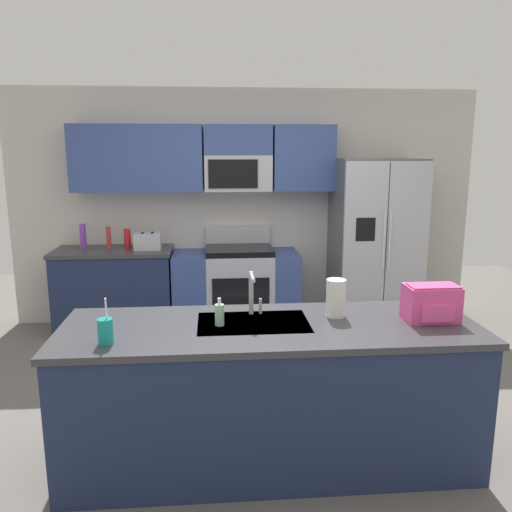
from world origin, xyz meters
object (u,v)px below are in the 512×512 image
(drink_cup_teal, at_px, (105,331))
(soap_dispenser, at_px, (219,314))
(pepper_mill, at_px, (109,238))
(backpack, at_px, (431,302))
(bottle_purple, at_px, (83,236))
(bottle_red, at_px, (127,239))
(toaster, at_px, (148,241))
(refrigerator, at_px, (375,244))
(sink_faucet, at_px, (252,290))
(range_oven, at_px, (236,288))
(paper_towel_roll, at_px, (336,298))

(drink_cup_teal, distance_m, soap_dispenser, 0.67)
(pepper_mill, xyz_separation_m, backpack, (2.44, -2.53, -0.00))
(bottle_purple, relative_size, drink_cup_teal, 1.03)
(bottle_red, bearing_deg, bottle_purple, -179.60)
(bottle_red, bearing_deg, toaster, -23.64)
(refrigerator, relative_size, sink_faucet, 6.56)
(toaster, xyz_separation_m, bottle_red, (-0.23, 0.10, 0.01))
(sink_faucet, bearing_deg, toaster, 112.28)
(range_oven, height_order, toaster, range_oven)
(drink_cup_teal, height_order, paper_towel_roll, drink_cup_teal)
(range_oven, xyz_separation_m, paper_towel_roll, (0.53, -2.40, 0.58))
(pepper_mill, xyz_separation_m, paper_towel_roll, (1.87, -2.40, -0.00))
(bottle_red, relative_size, drink_cup_teal, 0.79)
(toaster, relative_size, sink_faucet, 0.99)
(range_oven, relative_size, refrigerator, 0.74)
(refrigerator, bearing_deg, bottle_purple, 177.90)
(toaster, xyz_separation_m, bottle_purple, (-0.69, 0.10, 0.04))
(bottle_red, bearing_deg, pepper_mill, -165.33)
(range_oven, distance_m, drink_cup_teal, 2.94)
(toaster, bearing_deg, paper_towel_roll, -58.12)
(pepper_mill, distance_m, backpack, 3.52)
(range_oven, height_order, drink_cup_teal, drink_cup_teal)
(range_oven, xyz_separation_m, backpack, (1.10, -2.53, 0.57))
(bottle_purple, distance_m, paper_towel_roll, 3.26)
(bottle_purple, bearing_deg, drink_cup_teal, -74.32)
(sink_faucet, distance_m, soap_dispenser, 0.29)
(pepper_mill, distance_m, sink_faucet, 2.70)
(soap_dispenser, xyz_separation_m, paper_towel_roll, (0.74, 0.11, 0.05))
(soap_dispenser, bearing_deg, paper_towel_roll, 8.66)
(bottle_purple, xyz_separation_m, soap_dispenser, (1.41, -2.56, -0.07))
(range_oven, bearing_deg, bottle_red, 177.70)
(bottle_purple, relative_size, paper_towel_roll, 1.13)
(sink_faucet, bearing_deg, bottle_purple, 124.31)
(sink_faucet, bearing_deg, bottle_red, 115.99)
(bottle_red, bearing_deg, backpack, -48.82)
(range_oven, xyz_separation_m, pepper_mill, (-1.35, -0.00, 0.58))
(toaster, xyz_separation_m, drink_cup_teal, (0.10, -2.71, -0.02))
(backpack, bearing_deg, drink_cup_teal, -173.08)
(pepper_mill, height_order, bottle_red, pepper_mill)
(toaster, xyz_separation_m, pepper_mill, (-0.41, 0.05, 0.03))
(pepper_mill, bearing_deg, backpack, -45.99)
(bottle_purple, bearing_deg, paper_towel_roll, -48.68)
(bottle_purple, bearing_deg, range_oven, -1.53)
(range_oven, distance_m, refrigerator, 1.60)
(paper_towel_roll, bearing_deg, pepper_mill, 128.00)
(toaster, height_order, pepper_mill, pepper_mill)
(bottle_red, height_order, sink_faucet, sink_faucet)
(backpack, bearing_deg, bottle_red, 131.18)
(paper_towel_roll, relative_size, backpack, 0.75)
(toaster, distance_m, sink_faucet, 2.47)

